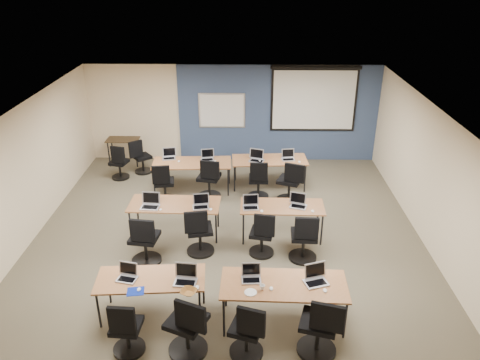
{
  "coord_description": "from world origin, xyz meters",
  "views": [
    {
      "loc": [
        0.39,
        -7.99,
        5.25
      ],
      "look_at": [
        0.26,
        0.4,
        1.26
      ],
      "focal_mm": 35.0,
      "sensor_mm": 36.0,
      "label": 1
    }
  ],
  "objects_px": {
    "task_chair_1": "(188,330)",
    "task_chair_4": "(145,244)",
    "laptop_7": "(298,203)",
    "training_table_front_right": "(284,286)",
    "task_chair_9": "(209,182)",
    "task_chair_11": "(290,185)",
    "training_table_back_right": "(270,161)",
    "spare_chair_b": "(119,165)",
    "laptop_11": "(288,157)",
    "task_chair_2": "(248,334)",
    "whiteboard": "(222,111)",
    "task_chair_7": "(304,241)",
    "laptop_10": "(257,158)",
    "laptop_4": "(150,203)",
    "laptop_1": "(186,278)",
    "utility_table": "(123,142)",
    "laptop_3": "(316,278)",
    "task_chair_0": "(126,332)",
    "projector_screen": "(314,96)",
    "training_table_front_left": "(151,281)",
    "training_table_mid_left": "(175,205)",
    "laptop_5": "(201,204)",
    "task_chair_3": "(320,331)",
    "training_table_back_left": "(192,164)",
    "task_chair_6": "(262,237)",
    "spare_chair_a": "(141,159)",
    "laptop_9": "(207,157)",
    "laptop_2": "(251,276)",
    "task_chair_8": "(164,186)",
    "task_chair_10": "(258,183)",
    "laptop_8": "(169,156)",
    "training_table_mid_right": "(282,208)",
    "task_chair_5": "(199,235)"
  },
  "relations": [
    {
      "from": "task_chair_1",
      "to": "task_chair_4",
      "type": "relative_size",
      "value": 1.01
    },
    {
      "from": "laptop_7",
      "to": "training_table_front_right",
      "type": "bearing_deg",
      "value": -82.27
    },
    {
      "from": "task_chair_9",
      "to": "task_chair_11",
      "type": "height_order",
      "value": "task_chair_11"
    },
    {
      "from": "training_table_back_right",
      "to": "spare_chair_b",
      "type": "xyz_separation_m",
      "value": [
        -3.88,
        0.37,
        -0.3
      ]
    },
    {
      "from": "laptop_11",
      "to": "task_chair_2",
      "type": "bearing_deg",
      "value": -108.75
    },
    {
      "from": "task_chair_1",
      "to": "whiteboard",
      "type": "bearing_deg",
      "value": 112.32
    },
    {
      "from": "task_chair_7",
      "to": "laptop_10",
      "type": "distance_m",
      "value": 3.29
    },
    {
      "from": "task_chair_7",
      "to": "training_table_front_right",
      "type": "bearing_deg",
      "value": -104.2
    },
    {
      "from": "laptop_4",
      "to": "laptop_1",
      "type": "bearing_deg",
      "value": -63.13
    },
    {
      "from": "laptop_1",
      "to": "utility_table",
      "type": "bearing_deg",
      "value": 118.36
    },
    {
      "from": "laptop_1",
      "to": "utility_table",
      "type": "distance_m",
      "value": 6.66
    },
    {
      "from": "laptop_3",
      "to": "task_chair_0",
      "type": "bearing_deg",
      "value": 177.17
    },
    {
      "from": "projector_screen",
      "to": "training_table_front_left",
      "type": "distance_m",
      "value": 7.38
    },
    {
      "from": "laptop_1",
      "to": "whiteboard",
      "type": "bearing_deg",
      "value": 94.4
    },
    {
      "from": "training_table_mid_left",
      "to": "laptop_10",
      "type": "distance_m",
      "value": 2.84
    },
    {
      "from": "training_table_mid_left",
      "to": "laptop_5",
      "type": "distance_m",
      "value": 0.57
    },
    {
      "from": "task_chair_1",
      "to": "laptop_7",
      "type": "height_order",
      "value": "task_chair_1"
    },
    {
      "from": "laptop_1",
      "to": "task_chair_3",
      "type": "bearing_deg",
      "value": -13.6
    },
    {
      "from": "training_table_back_left",
      "to": "task_chair_2",
      "type": "bearing_deg",
      "value": -78.27
    },
    {
      "from": "task_chair_6",
      "to": "spare_chair_a",
      "type": "distance_m",
      "value": 4.94
    },
    {
      "from": "training_table_mid_left",
      "to": "laptop_9",
      "type": "xyz_separation_m",
      "value": [
        0.49,
        2.32,
        0.1
      ]
    },
    {
      "from": "task_chair_3",
      "to": "training_table_front_left",
      "type": "bearing_deg",
      "value": 178.71
    },
    {
      "from": "laptop_2",
      "to": "task_chair_9",
      "type": "xyz_separation_m",
      "value": [
        -0.97,
        4.1,
        -0.36
      ]
    },
    {
      "from": "laptop_7",
      "to": "spare_chair_b",
      "type": "xyz_separation_m",
      "value": [
        -4.35,
        2.76,
        -0.4
      ]
    },
    {
      "from": "task_chair_11",
      "to": "laptop_3",
      "type": "bearing_deg",
      "value": -68.09
    },
    {
      "from": "task_chair_3",
      "to": "task_chair_8",
      "type": "height_order",
      "value": "task_chair_3"
    },
    {
      "from": "task_chair_6",
      "to": "laptop_10",
      "type": "distance_m",
      "value": 3.02
    },
    {
      "from": "laptop_9",
      "to": "task_chair_10",
      "type": "relative_size",
      "value": 0.32
    },
    {
      "from": "laptop_8",
      "to": "spare_chair_a",
      "type": "relative_size",
      "value": 0.34
    },
    {
      "from": "laptop_1",
      "to": "task_chair_9",
      "type": "relative_size",
      "value": 0.33
    },
    {
      "from": "training_table_mid_right",
      "to": "laptop_7",
      "type": "xyz_separation_m",
      "value": [
        0.32,
        0.01,
        0.11
      ]
    },
    {
      "from": "task_chair_0",
      "to": "task_chair_5",
      "type": "xyz_separation_m",
      "value": [
        0.81,
        2.58,
        0.03
      ]
    },
    {
      "from": "whiteboard",
      "to": "task_chair_6",
      "type": "distance_m",
      "value": 5.0
    },
    {
      "from": "training_table_front_right",
      "to": "task_chair_10",
      "type": "distance_m",
      "value": 4.25
    },
    {
      "from": "task_chair_2",
      "to": "laptop_5",
      "type": "distance_m",
      "value": 3.34
    },
    {
      "from": "task_chair_9",
      "to": "training_table_front_left",
      "type": "bearing_deg",
      "value": -86.65
    },
    {
      "from": "laptop_10",
      "to": "training_table_mid_left",
      "type": "bearing_deg",
      "value": -109.0
    },
    {
      "from": "whiteboard",
      "to": "laptop_7",
      "type": "relative_size",
      "value": 3.93
    },
    {
      "from": "utility_table",
      "to": "task_chair_3",
      "type": "bearing_deg",
      "value": -56.49
    },
    {
      "from": "task_chair_11",
      "to": "task_chair_6",
      "type": "bearing_deg",
      "value": -86.74
    },
    {
      "from": "task_chair_2",
      "to": "laptop_4",
      "type": "xyz_separation_m",
      "value": [
        -1.96,
        3.17,
        0.39
      ]
    },
    {
      "from": "task_chair_6",
      "to": "laptop_11",
      "type": "height_order",
      "value": "same"
    },
    {
      "from": "laptop_3",
      "to": "task_chair_7",
      "type": "distance_m",
      "value": 1.65
    },
    {
      "from": "training_table_front_left",
      "to": "task_chair_2",
      "type": "relative_size",
      "value": 1.72
    },
    {
      "from": "task_chair_4",
      "to": "task_chair_11",
      "type": "xyz_separation_m",
      "value": [
        2.92,
        2.52,
        0.0
      ]
    },
    {
      "from": "projector_screen",
      "to": "task_chair_6",
      "type": "bearing_deg",
      "value": -107.47
    },
    {
      "from": "whiteboard",
      "to": "training_table_mid_left",
      "type": "relative_size",
      "value": 0.69
    },
    {
      "from": "training_table_mid_right",
      "to": "task_chair_7",
      "type": "xyz_separation_m",
      "value": [
        0.37,
        -0.82,
        -0.26
      ]
    },
    {
      "from": "whiteboard",
      "to": "task_chair_1",
      "type": "bearing_deg",
      "value": -91.05
    },
    {
      "from": "laptop_5",
      "to": "laptop_10",
      "type": "xyz_separation_m",
      "value": [
        1.16,
        2.39,
        0.0
      ]
    }
  ]
}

